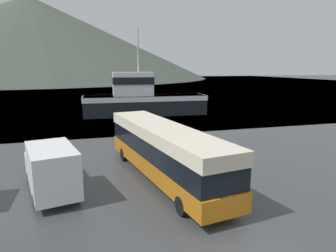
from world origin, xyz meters
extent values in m
plane|color=slate|center=(0.00, 139.91, 0.00)|extent=(240.00, 240.00, 0.00)
cone|color=#3D473D|center=(-33.90, 192.15, 23.78)|extent=(208.49, 208.49, 47.56)
cube|color=#B26614|center=(-1.10, 8.18, 0.93)|extent=(4.53, 13.04, 0.96)
cube|color=black|center=(-1.10, 8.18, 1.97)|extent=(4.44, 12.78, 1.10)
cube|color=beige|center=(-1.10, 8.18, 2.86)|extent=(4.53, 13.04, 0.69)
cube|color=black|center=(-2.14, 14.51, 1.77)|extent=(2.17, 0.41, 1.49)
cylinder|color=black|center=(-2.90, 12.42, 0.45)|extent=(0.44, 0.94, 0.90)
cylinder|color=black|center=(-0.75, 12.78, 0.45)|extent=(0.44, 0.94, 0.90)
cylinder|color=black|center=(-1.45, 3.58, 0.45)|extent=(0.44, 0.94, 0.90)
cylinder|color=black|center=(0.70, 3.93, 0.45)|extent=(0.44, 0.94, 0.90)
cube|color=silver|center=(-7.19, 7.20, 1.49)|extent=(2.99, 4.41, 2.29)
cube|color=silver|center=(-7.84, 10.01, 0.98)|extent=(2.47, 2.17, 1.26)
cube|color=black|center=(-7.65, 9.18, 2.01)|extent=(1.78, 0.47, 0.80)
cylinder|color=black|center=(-8.72, 9.57, 0.35)|extent=(0.37, 0.73, 0.70)
cylinder|color=black|center=(-6.86, 10.00, 0.35)|extent=(0.37, 0.73, 0.70)
cylinder|color=black|center=(-7.91, 6.09, 0.35)|extent=(0.37, 0.73, 0.70)
cylinder|color=black|center=(-6.05, 6.52, 0.35)|extent=(0.37, 0.73, 0.70)
cube|color=black|center=(2.80, 32.73, 1.35)|extent=(16.97, 5.14, 2.69)
cube|color=silver|center=(2.80, 32.73, 2.36)|extent=(17.14, 5.19, 0.67)
cube|color=silver|center=(1.13, 32.82, 4.30)|extent=(5.51, 3.29, 3.21)
cube|color=black|center=(1.13, 32.82, 4.78)|extent=(5.62, 3.38, 0.96)
cylinder|color=#B2B2B7|center=(1.93, 32.78, 8.81)|extent=(0.20, 0.20, 5.82)
cube|color=#287F3D|center=(3.71, 12.55, 0.54)|extent=(1.07, 1.33, 1.07)
cube|color=#226C34|center=(3.71, 12.55, 1.13)|extent=(1.17, 1.47, 0.12)
cube|color=#1E5138|center=(8.49, 48.83, 0.37)|extent=(7.46, 3.23, 0.73)
camera|label=1|loc=(-5.46, -8.32, 6.59)|focal=32.00mm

